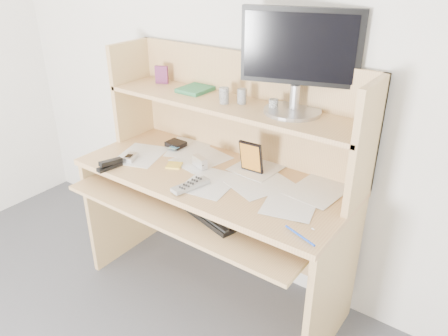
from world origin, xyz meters
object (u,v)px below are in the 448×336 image
Objects in this scene: tv_remote at (191,185)px; monitor at (299,58)px; desk at (222,178)px; game_case at (251,157)px; keyboard at (205,204)px.

tv_remote is 0.37× the size of monitor.
desk is 0.21m from game_case.
desk is at bearing -169.25° from game_case.
tv_remote is 0.75m from monitor.
game_case is at bearing -165.40° from monitor.
keyboard is 0.33m from game_case.
game_case is 0.32× the size of monitor.
game_case is at bearing 13.49° from desk.
monitor is at bearing 66.43° from tv_remote.
monitor reaches higher than desk.
desk is 2.72× the size of monitor.
game_case reaches higher than keyboard.
keyboard is 0.79m from monitor.
game_case is 0.52m from monitor.
monitor is at bearing 29.09° from game_case.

